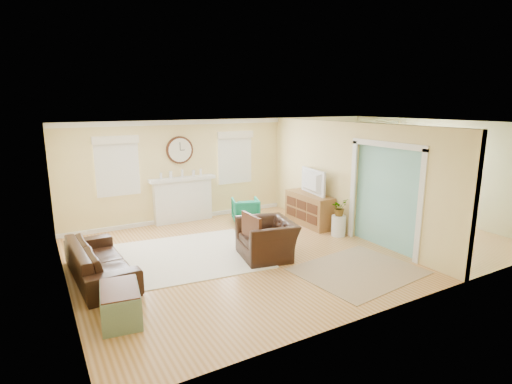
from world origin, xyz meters
TOP-DOWN VIEW (x-y plane):
  - floor at (0.00, 0.00)m, footprint 9.00×9.00m
  - wall_back at (0.00, 3.00)m, footprint 9.00×0.02m
  - wall_front at (0.00, -3.00)m, footprint 9.00×0.02m
  - wall_left at (-4.50, 0.00)m, footprint 0.02×6.00m
  - wall_right at (4.50, 0.00)m, footprint 0.02×6.00m
  - ceiling at (0.00, 0.00)m, footprint 9.00×6.00m
  - partition at (1.51, 0.28)m, footprint 0.17×6.00m
  - fireplace at (-1.50, 2.88)m, footprint 1.70×0.30m
  - wall_clock at (-1.50, 2.97)m, footprint 0.70×0.07m
  - window_left at (-3.05, 2.95)m, footprint 1.05×0.13m
  - window_right at (0.05, 2.95)m, footprint 1.05×0.13m
  - french_doors at (4.45, 0.00)m, footprint 0.06×1.70m
  - pendant at (3.00, 0.00)m, footprint 0.30×0.30m
  - rug_cream at (-2.29, 0.52)m, footprint 3.18×2.84m
  - rug_jute at (0.19, -1.75)m, footprint 2.28×1.94m
  - rug_grey at (2.98, 0.07)m, footprint 2.19×2.74m
  - sofa at (-3.95, 0.30)m, footprint 0.98×2.24m
  - eames_chair at (-0.90, -0.30)m, footprint 1.20×1.31m
  - green_chair at (-0.12, 2.04)m, footprint 0.84×0.85m
  - trunk at (-3.93, -1.33)m, footprint 0.64×0.92m
  - credenza at (1.15, 1.02)m, footprint 0.49×1.45m
  - tv at (1.13, 1.02)m, footprint 0.28×1.09m
  - garden_stool at (1.22, -0.02)m, footprint 0.33×0.33m
  - potted_plant at (1.22, -0.02)m, footprint 0.42×0.38m
  - dining_table at (2.98, 0.07)m, footprint 1.14×1.77m
  - dining_chair_n at (2.98, 1.22)m, footprint 0.44×0.44m
  - dining_chair_s at (2.98, -1.09)m, footprint 0.52×0.52m
  - dining_chair_w at (2.38, 0.15)m, footprint 0.48×0.48m
  - dining_chair_e at (3.62, 0.03)m, footprint 0.43×0.43m

SIDE VIEW (x-z plane):
  - floor at x=0.00m, z-range 0.00..0.00m
  - rug_grey at x=2.98m, z-range 0.00..0.01m
  - rug_jute at x=0.19m, z-range 0.00..0.01m
  - rug_cream at x=-2.29m, z-range 0.00..0.02m
  - garden_stool at x=1.22m, z-range 0.00..0.48m
  - trunk at x=-3.93m, z-range 0.00..0.49m
  - dining_table at x=2.98m, z-range 0.00..0.58m
  - green_chair at x=-0.12m, z-range 0.00..0.62m
  - sofa at x=-3.95m, z-range 0.00..0.64m
  - eames_chair at x=-0.90m, z-range 0.00..0.74m
  - credenza at x=1.15m, z-range 0.00..0.80m
  - dining_chair_e at x=3.62m, z-range 0.08..0.96m
  - dining_chair_s at x=2.98m, z-range 0.08..1.02m
  - dining_chair_n at x=2.98m, z-range 0.08..1.03m
  - dining_chair_w at x=2.38m, z-range 0.09..1.05m
  - fireplace at x=-1.50m, z-range 0.01..1.18m
  - potted_plant at x=1.22m, z-range 0.48..0.88m
  - french_doors at x=4.45m, z-range 0.00..2.20m
  - tv at x=1.13m, z-range 0.80..1.42m
  - wall_back at x=0.00m, z-range 0.00..2.60m
  - wall_front at x=0.00m, z-range 0.00..2.60m
  - wall_left at x=-4.50m, z-range 0.00..2.60m
  - wall_right at x=4.50m, z-range 0.00..2.60m
  - partition at x=1.51m, z-range 0.06..2.66m
  - window_left at x=-3.05m, z-range 0.95..2.37m
  - window_right at x=0.05m, z-range 0.95..2.37m
  - wall_clock at x=-1.50m, z-range 1.50..2.20m
  - pendant at x=3.00m, z-range 1.93..2.48m
  - ceiling at x=0.00m, z-range 2.59..2.61m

